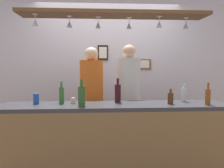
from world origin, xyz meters
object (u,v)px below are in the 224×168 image
Objects in this scene: bottle_champagne_green at (82,95)px; bottle_beer_amber_tall at (208,96)px; person_right_white_patterned_shirt at (129,91)px; bottle_soda_clear at (184,94)px; picture_frame_lower_pair at (143,64)px; picture_frame_crest at (103,53)px; drink_can at (36,99)px; bottle_beer_brown_stubby at (171,98)px; person_middle_orange_shirt at (92,93)px; cupcake at (73,101)px; bottle_beer_green_import at (62,95)px; bottle_wine_dark_red at (118,93)px.

bottle_champagne_green reaches higher than bottle_beer_amber_tall.
bottle_soda_clear is (0.62, -0.55, 0.01)m from person_right_white_patterned_shirt.
picture_frame_lower_pair reaches higher than bottle_beer_amber_tall.
bottle_champagne_green is 1.63m from picture_frame_crest.
bottle_beer_brown_stubby is at bearing -3.97° from drink_can.
bottle_beer_brown_stubby is 1.60m from drink_can.
person_middle_orange_shirt is 0.65m from cupcake.
picture_frame_crest reaches higher than drink_can.
picture_frame_lower_pair is (0.99, 1.51, 0.36)m from bottle_champagne_green.
bottle_soda_clear reaches higher than bottle_beer_brown_stubby.
person_right_white_patterned_shirt reaches higher than drink_can.
bottle_beer_green_import reaches higher than bottle_beer_brown_stubby.
picture_frame_lower_pair is at bearing 40.74° from drink_can.
bottle_wine_dark_red reaches higher than drink_can.
bottle_soda_clear is at bearing 1.97° from drink_can.
picture_frame_crest reaches higher than person_middle_orange_shirt.
drink_can is (-1.59, 0.11, -0.01)m from bottle_beer_brown_stubby.
person_right_white_patterned_shirt reaches higher than cupcake.
person_middle_orange_shirt is at bearing -104.53° from picture_frame_crest.
bottle_beer_green_import is 1.73m from bottle_beer_amber_tall.
person_right_white_patterned_shirt is 0.98m from cupcake.
person_right_white_patterned_shirt is 0.82m from bottle_beer_brown_stubby.
person_right_white_patterned_shirt is at bearing -115.81° from picture_frame_lower_pair.
drink_can is 0.44m from cupcake.
picture_frame_crest is (0.19, 0.72, 0.63)m from person_middle_orange_shirt.
bottle_champagne_green reaches higher than bottle_beer_brown_stubby.
bottle_beer_green_import is 1.00× the size of bottle_beer_amber_tall.
bottle_wine_dark_red is 3.85× the size of cupcake.
cupcake is (-0.76, -0.62, -0.04)m from person_right_white_patterned_shirt.
picture_frame_lower_pair reaches higher than bottle_wine_dark_red.
bottle_beer_green_import is 0.87× the size of bottle_wine_dark_red.
bottle_wine_dark_red is (-0.84, -0.01, 0.03)m from bottle_soda_clear.
cupcake is 1.54m from picture_frame_crest.
cupcake is at bearing -173.33° from bottle_wine_dark_red.
bottle_beer_amber_tall is (1.36, -0.81, 0.05)m from person_middle_orange_shirt.
bottle_beer_amber_tall is 2.01m from picture_frame_crest.
bottle_beer_green_import is 1.44× the size of bottle_beer_brown_stubby.
person_middle_orange_shirt is at bearing -141.34° from picture_frame_lower_pair.
bottle_wine_dark_red is (0.34, -0.55, 0.06)m from person_middle_orange_shirt.
bottle_champagne_green is at bearing -56.84° from cupcake.
bottle_wine_dark_red is at bearing 1.09° from bottle_beer_green_import.
bottle_wine_dark_red is 0.55m from cupcake.
person_right_white_patterned_shirt is (0.55, 0.00, 0.02)m from person_middle_orange_shirt.
bottle_wine_dark_red is (0.43, 0.23, -0.00)m from bottle_champagne_green.
bottle_soda_clear is 1.71m from picture_frame_crest.
bottle_wine_dark_red reaches higher than bottle_beer_amber_tall.
person_right_white_patterned_shirt is 9.55× the size of bottle_beer_brown_stubby.
bottle_beer_amber_tall reaches higher than bottle_soda_clear.
bottle_wine_dark_red reaches higher than bottle_beer_green_import.
bottle_soda_clear is 1.35m from picture_frame_lower_pair.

